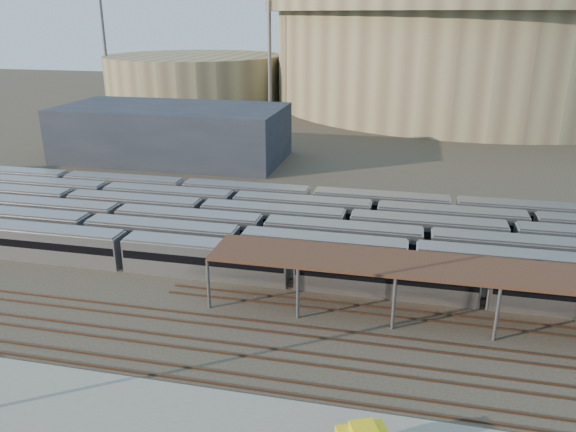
{
  "coord_description": "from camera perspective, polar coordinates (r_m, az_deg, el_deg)",
  "views": [
    {
      "loc": [
        9.68,
        -43.11,
        26.34
      ],
      "look_at": [
        -2.76,
        12.0,
        5.92
      ],
      "focal_mm": 35.0,
      "sensor_mm": 36.0,
      "label": 1
    }
  ],
  "objects": [
    {
      "name": "stadium",
      "position": [
        184.02,
        18.19,
        15.86
      ],
      "size": [
        124.0,
        124.0,
        32.5
      ],
      "color": "gray",
      "rests_on": "ground"
    },
    {
      "name": "empty_tracks",
      "position": [
        47.28,
        -1.32,
        -13.86
      ],
      "size": [
        170.0,
        9.62,
        0.18
      ],
      "color": "#4C3323",
      "rests_on": "ground"
    },
    {
      "name": "floodlight_3",
      "position": [
        204.14,
        7.56,
        18.12
      ],
      "size": [
        4.0,
        1.0,
        38.4
      ],
      "color": "#5B5B60",
      "rests_on": "ground"
    },
    {
      "name": "service_building",
      "position": [
        109.9,
        -11.66,
        8.27
      ],
      "size": [
        42.0,
        20.0,
        10.0
      ],
      "primitive_type": "cube",
      "color": "#1E232D",
      "rests_on": "ground"
    },
    {
      "name": "floodlight_0",
      "position": [
        158.27,
        -1.9,
        17.8
      ],
      "size": [
        4.0,
        1.0,
        38.4
      ],
      "color": "#5B5B60",
      "rests_on": "ground"
    },
    {
      "name": "inspection_shed",
      "position": [
        53.17,
        25.04,
        -5.81
      ],
      "size": [
        60.3,
        6.0,
        5.3
      ],
      "color": "#5B5B60",
      "rests_on": "ground"
    },
    {
      "name": "apron",
      "position": [
        41.16,
        -12.16,
        -20.26
      ],
      "size": [
        50.0,
        9.0,
        0.2
      ],
      "primitive_type": "cube",
      "color": "gray",
      "rests_on": "ground"
    },
    {
      "name": "subway_trains",
      "position": [
        67.32,
        1.93,
        -1.51
      ],
      "size": [
        125.93,
        23.9,
        3.6
      ],
      "color": "silver",
      "rests_on": "ground"
    },
    {
      "name": "ground",
      "position": [
        51.44,
        0.05,
        -10.92
      ],
      "size": [
        420.0,
        420.0,
        0.0
      ],
      "primitive_type": "plane",
      "color": "#383026",
      "rests_on": "ground"
    },
    {
      "name": "floodlight_1",
      "position": [
        188.69,
        -18.25,
        17.21
      ],
      "size": [
        4.0,
        1.0,
        38.4
      ],
      "color": "#5B5B60",
      "rests_on": "ground"
    },
    {
      "name": "secondary_arena",
      "position": [
        187.61,
        -9.43,
        13.7
      ],
      "size": [
        56.0,
        56.0,
        14.0
      ],
      "primitive_type": "cylinder",
      "color": "gray",
      "rests_on": "ground"
    }
  ]
}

